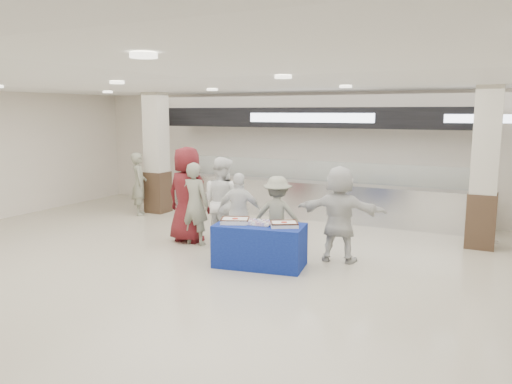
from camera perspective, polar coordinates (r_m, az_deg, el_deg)
The scene contains 15 objects.
ground at distance 8.27m, azimuth -6.78°, elevation -9.91°, with size 14.00×14.00×0.00m, color beige.
serving_line at distance 12.76m, azimuth 6.56°, elevation 2.19°, with size 8.70×0.85×2.80m.
column_left at distance 13.62m, azimuth -11.28°, elevation 4.08°, with size 0.55×0.55×3.20m.
column_right at distance 10.78m, azimuth 24.67°, elevation 2.12°, with size 0.55×0.55×3.20m.
display_table at distance 8.80m, azimuth 0.43°, elevation -6.12°, with size 1.55×0.78×0.75m, color navy.
sheet_cake_left at distance 8.82m, azimuth -2.40°, elevation -3.24°, with size 0.60×0.54×0.10m.
sheet_cake_right at distance 8.56m, azimuth 3.23°, elevation -3.65°, with size 0.57×0.54×0.10m.
cupcake_tray at distance 8.70m, azimuth 0.30°, elevation -3.51°, with size 0.45×0.35×0.07m.
civilian_maroon at distance 10.42m, azimuth -7.85°, elevation -0.31°, with size 0.97×0.63×1.99m, color maroon.
soldier_a at distance 10.19m, azimuth -7.02°, elevation -1.34°, with size 0.62×0.41×1.69m, color gray.
chef_tall at distance 10.12m, azimuth -3.92°, elevation -1.07°, with size 0.88×0.68×1.80m, color white.
chef_short at distance 9.59m, azimuth -1.89°, elevation -2.39°, with size 0.91×0.38×1.55m, color white.
soldier_b at distance 9.48m, azimuth 2.45°, elevation -2.69°, with size 0.97×0.56×1.50m, color gray.
civilian_white at distance 9.10m, azimuth 9.52°, elevation -2.47°, with size 1.63×0.52×1.76m, color silver.
soldier_bg at distance 13.44m, azimuth -13.21°, elevation 0.91°, with size 0.60×0.39×1.64m, color gray.
Camera 1 is at (4.34, -6.51, 2.69)m, focal length 35.00 mm.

